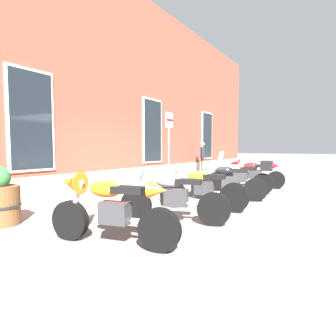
# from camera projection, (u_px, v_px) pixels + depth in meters

# --- Properties ---
(ground_plane) EXTENTS (140.00, 140.00, 0.00)m
(ground_plane) POSITION_uv_depth(u_px,v_px,m) (178.00, 200.00, 7.68)
(ground_plane) COLOR #565451
(sidewalk) EXTENTS (31.23, 2.74, 0.15)m
(sidewalk) POSITION_uv_depth(u_px,v_px,m) (139.00, 193.00, 8.42)
(sidewalk) COLOR gray
(sidewalk) RESTS_ON ground_plane
(lane_stripe) EXTENTS (31.23, 0.12, 0.01)m
(lane_stripe) POSITION_uv_depth(u_px,v_px,m) (307.00, 215.00, 5.94)
(lane_stripe) COLOR silver
(lane_stripe) RESTS_ON ground_plane
(brick_pub_facade) EXTENTS (25.23, 7.42, 7.08)m
(brick_pub_facade) POSITION_uv_depth(u_px,v_px,m) (38.00, 94.00, 10.92)
(brick_pub_facade) COLOR brown
(brick_pub_facade) RESTS_ON ground_plane
(motorcycle_orange_sport) EXTENTS (0.74, 2.08, 1.07)m
(motorcycle_orange_sport) POSITION_uv_depth(u_px,v_px,m) (107.00, 206.00, 4.09)
(motorcycle_orange_sport) COLOR black
(motorcycle_orange_sport) RESTS_ON ground_plane
(motorcycle_grey_naked) EXTENTS (0.89, 2.06, 0.98)m
(motorcycle_grey_naked) POSITION_uv_depth(u_px,v_px,m) (173.00, 198.00, 5.29)
(motorcycle_grey_naked) COLOR black
(motorcycle_grey_naked) RESTS_ON ground_plane
(motorcycle_yellow_naked) EXTENTS (0.67, 2.11, 0.96)m
(motorcycle_yellow_naked) POSITION_uv_depth(u_px,v_px,m) (201.00, 189.00, 6.46)
(motorcycle_yellow_naked) COLOR black
(motorcycle_yellow_naked) RESTS_ON ground_plane
(motorcycle_black_naked) EXTENTS (0.85, 1.98, 0.99)m
(motorcycle_black_naked) POSITION_uv_depth(u_px,v_px,m) (227.00, 182.00, 7.64)
(motorcycle_black_naked) COLOR black
(motorcycle_black_naked) RESTS_ON ground_plane
(motorcycle_silver_touring) EXTENTS (0.66, 2.10, 1.32)m
(motorcycle_silver_touring) POSITION_uv_depth(u_px,v_px,m) (243.00, 176.00, 8.89)
(motorcycle_silver_touring) COLOR black
(motorcycle_silver_touring) RESTS_ON ground_plane
(motorcycle_red_sport) EXTENTS (0.62, 2.11, 1.02)m
(motorcycle_red_sport) POSITION_uv_depth(u_px,v_px,m) (251.00, 172.00, 10.11)
(motorcycle_red_sport) COLOR black
(motorcycle_red_sport) RESTS_ON ground_plane
(pedestrian_dark_jacket) EXTENTS (0.53, 0.37, 1.58)m
(pedestrian_dark_jacket) POSITION_uv_depth(u_px,v_px,m) (202.00, 156.00, 13.64)
(pedestrian_dark_jacket) COLOR #38332D
(pedestrian_dark_jacket) RESTS_ON sidewalk
(parking_sign) EXTENTS (0.36, 0.07, 2.38)m
(parking_sign) POSITION_uv_depth(u_px,v_px,m) (169.00, 139.00, 8.55)
(parking_sign) COLOR #4C4C51
(parking_sign) RESTS_ON sidewalk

